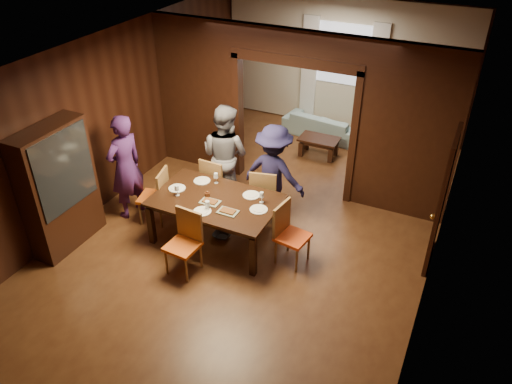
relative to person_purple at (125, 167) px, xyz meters
The scene contains 32 objects.
floor 2.37m from the person_purple, 11.58° to the left, with size 9.00×9.00×0.00m, color #4C2815.
ceiling 2.95m from the person_purple, 11.58° to the left, with size 5.50×9.00×0.02m, color silver.
room_walls 3.21m from the person_purple, 47.36° to the left, with size 5.52×9.01×2.90m.
person_purple is the anchor object (origin of this frame).
person_grey 1.67m from the person_purple, 39.62° to the left, with size 0.89×0.69×1.82m, color slate.
person_navy 2.44m from the person_purple, 23.81° to the left, with size 1.08×0.62×1.68m, color #1B173B.
sofa 4.77m from the person_purple, 65.11° to the left, with size 1.75×0.69×0.51m, color #8CB0B7.
serving_bowl 1.74m from the person_purple, ahead, with size 0.29×0.29×0.07m, color black.
dining_table 1.77m from the person_purple, ahead, with size 1.93×1.20×0.76m, color black.
coffee_table 4.08m from the person_purple, 56.64° to the left, with size 0.80×0.50×0.40m, color black.
chair_left 0.65m from the person_purple, ahead, with size 0.44×0.44×0.97m, color #D65614, non-canonical shape.
chair_right 3.00m from the person_purple, ahead, with size 0.44×0.44×0.97m, color #F14C16, non-canonical shape.
chair_far_l 1.56m from the person_purple, 34.48° to the left, with size 0.44×0.44×0.97m, color orange, non-canonical shape.
chair_far_r 2.33m from the person_purple, 22.51° to the left, with size 0.44×0.44×0.97m, color #E24815, non-canonical shape.
chair_near 1.89m from the person_purple, 28.48° to the right, with size 0.44×0.44×0.97m, color orange, non-canonical shape.
hutch 1.13m from the person_purple, 110.17° to the right, with size 0.40×1.20×2.00m, color black.
door_right 4.93m from the person_purple, 10.97° to the left, with size 0.06×0.90×2.10m, color black.
window_far 5.39m from the person_purple, 66.31° to the left, with size 1.20×0.03×1.30m, color silver.
curtain_left 5.05m from the person_purple, 73.97° to the left, with size 0.35×0.06×2.40m, color white.
curtain_right 5.65m from the person_purple, 59.15° to the left, with size 0.35×0.06×2.40m, color white.
plate_left 1.00m from the person_purple, ahead, with size 0.27×0.27×0.01m, color white.
plate_far_l 1.29m from the person_purple, 16.74° to the left, with size 0.27×0.27×0.01m, color white.
plate_far_r 2.17m from the person_purple, ahead, with size 0.27×0.27×0.01m, color silver.
plate_right 2.41m from the person_purple, ahead, with size 0.27×0.27×0.01m, color silver.
plate_near 1.72m from the person_purple, 12.80° to the right, with size 0.27×0.27×0.01m, color silver.
platter_a 1.67m from the person_purple, ahead, with size 0.30×0.20×0.04m, color gray.
platter_b 2.04m from the person_purple, ahead, with size 0.30×0.20×0.04m, color gray.
wineglass_left 1.11m from the person_purple, ahead, with size 0.08×0.08×0.18m, color white, non-canonical shape.
wineglass_far 1.52m from the person_purple, 16.03° to the left, with size 0.08×0.08×0.18m, color silver, non-canonical shape.
wineglass_right 2.37m from the person_purple, ahead, with size 0.08×0.08×0.18m, color silver, non-canonical shape.
tumbler 1.74m from the person_purple, ahead, with size 0.07×0.07×0.14m, color white.
condiment_jar 1.55m from the person_purple, ahead, with size 0.08×0.08×0.11m, color #462110, non-canonical shape.
Camera 1 is at (2.84, -5.93, 4.97)m, focal length 35.00 mm.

